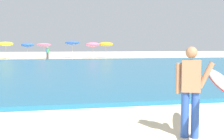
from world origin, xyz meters
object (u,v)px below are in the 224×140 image
(beach_umbrella_4, at_px, (44,45))
(beach_umbrella_6, at_px, (93,45))
(beachgoer_near_row_left, at_px, (47,53))
(beach_umbrella_2, at_px, (6,44))
(beachgoer_near_row_mid, at_px, (48,53))
(beach_umbrella_3, at_px, (27,45))
(beach_umbrella_7, at_px, (106,44))
(surfer_with_board, at_px, (204,84))
(beach_umbrella_5, at_px, (72,43))

(beach_umbrella_4, height_order, beach_umbrella_6, beach_umbrella_6)
(beach_umbrella_6, distance_m, beachgoer_near_row_left, 6.44)
(beach_umbrella_4, bearing_deg, beach_umbrella_6, -2.62)
(beach_umbrella_2, relative_size, beachgoer_near_row_mid, 1.44)
(beach_umbrella_3, distance_m, beach_umbrella_7, 10.94)
(beachgoer_near_row_left, bearing_deg, beach_umbrella_6, 9.75)
(surfer_with_board, distance_m, beach_umbrella_2, 36.18)
(beach_umbrella_5, relative_size, beachgoer_near_row_left, 1.58)
(beach_umbrella_3, height_order, beachgoer_near_row_mid, beach_umbrella_3)
(beach_umbrella_3, distance_m, beach_umbrella_6, 8.99)
(surfer_with_board, distance_m, beachgoer_near_row_left, 34.22)
(beach_umbrella_3, bearing_deg, beach_umbrella_2, -156.34)
(beach_umbrella_3, xyz_separation_m, beach_umbrella_7, (10.94, -0.33, 0.14))
(beach_umbrella_3, distance_m, beachgoer_near_row_mid, 3.69)
(beach_umbrella_2, xyz_separation_m, beach_umbrella_5, (8.81, 1.39, 0.16))
(surfer_with_board, distance_m, beach_umbrella_6, 35.21)
(beach_umbrella_4, bearing_deg, beach_umbrella_5, 14.67)
(beach_umbrella_5, distance_m, beach_umbrella_7, 4.82)
(beachgoer_near_row_mid, bearing_deg, beach_umbrella_7, 13.05)
(beach_umbrella_6, bearing_deg, beach_umbrella_5, 154.24)
(beach_umbrella_6, distance_m, beachgoer_near_row_mid, 6.34)
(beach_umbrella_7, bearing_deg, beach_umbrella_5, 173.30)
(surfer_with_board, xyz_separation_m, beachgoer_near_row_mid, (-3.52, 33.99, -0.19))
(beach_umbrella_6, bearing_deg, beach_umbrella_2, -179.70)
(surfer_with_board, xyz_separation_m, beach_umbrella_7, (4.64, 35.88, 0.95))
(beach_umbrella_3, bearing_deg, surfer_with_board, -80.14)
(beach_umbrella_5, xyz_separation_m, beach_umbrella_6, (2.77, -1.33, -0.24))
(beach_umbrella_7, bearing_deg, beach_umbrella_6, -159.01)
(beach_umbrella_2, distance_m, beachgoer_near_row_mid, 5.65)
(beach_umbrella_4, distance_m, beach_umbrella_5, 4.07)
(beach_umbrella_2, relative_size, beach_umbrella_5, 0.91)
(beach_umbrella_6, xyz_separation_m, beach_umbrella_7, (2.01, 0.77, 0.07))
(beach_umbrella_7, bearing_deg, beach_umbrella_3, 178.26)
(surfer_with_board, bearing_deg, beach_umbrella_7, 82.63)
(beach_umbrella_2, xyz_separation_m, beach_umbrella_7, (13.59, 0.83, -0.01))
(beach_umbrella_5, bearing_deg, beach_umbrella_4, -165.33)
(surfer_with_board, bearing_deg, beachgoer_near_row_mid, 95.91)
(surfer_with_board, height_order, beachgoer_near_row_mid, surfer_with_board)
(beachgoer_near_row_left, xyz_separation_m, beachgoer_near_row_mid, (0.11, -0.04, 0.00))
(beach_umbrella_4, height_order, beachgoer_near_row_left, beach_umbrella_4)
(beach_umbrella_4, height_order, beach_umbrella_7, beach_umbrella_7)
(beach_umbrella_4, bearing_deg, beachgoer_near_row_mid, -68.97)
(beachgoer_near_row_left, bearing_deg, surfer_with_board, -83.91)
(beach_umbrella_2, distance_m, beach_umbrella_5, 8.92)
(beach_umbrella_2, bearing_deg, beachgoer_near_row_mid, -11.03)
(surfer_with_board, height_order, beach_umbrella_3, beach_umbrella_3)
(beach_umbrella_4, distance_m, beachgoer_near_row_mid, 1.84)
(beach_umbrella_2, relative_size, beach_umbrella_7, 0.98)
(surfer_with_board, distance_m, beach_umbrella_5, 36.46)
(surfer_with_board, bearing_deg, beach_umbrella_2, 104.33)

